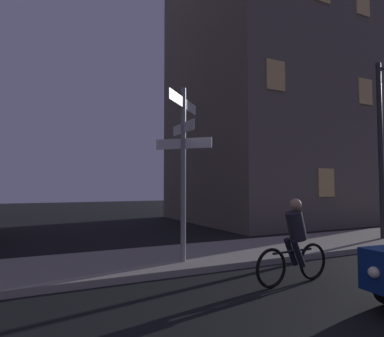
# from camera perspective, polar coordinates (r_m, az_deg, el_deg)

# --- Properties ---
(sidewalk_kerb) EXTENTS (40.00, 2.75, 0.14)m
(sidewalk_kerb) POSITION_cam_1_polar(r_m,az_deg,el_deg) (8.13, -12.86, -15.61)
(sidewalk_kerb) COLOR gray
(sidewalk_kerb) RESTS_ON ground_plane
(signpost) EXTENTS (1.25, 1.25, 4.01)m
(signpost) POSITION_cam_1_polar(r_m,az_deg,el_deg) (7.75, -1.49, 2.19)
(signpost) COLOR gray
(signpost) RESTS_ON sidewalk_kerb
(street_lamp) EXTENTS (1.50, 0.28, 5.87)m
(street_lamp) POSITION_cam_1_polar(r_m,az_deg,el_deg) (13.05, 29.91, 5.13)
(street_lamp) COLOR #2D2D30
(street_lamp) RESTS_ON sidewalk_kerb
(cyclist) EXTENTS (1.82, 0.35, 1.61)m
(cyclist) POSITION_cam_1_polar(r_m,az_deg,el_deg) (6.85, 17.07, -12.16)
(cyclist) COLOR black
(cyclist) RESTS_ON ground_plane
(building_right_block) EXTENTS (10.53, 8.83, 15.70)m
(building_right_block) POSITION_cam_1_polar(r_m,az_deg,el_deg) (20.23, 14.58, 14.33)
(building_right_block) COLOR #6B6056
(building_right_block) RESTS_ON ground_plane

